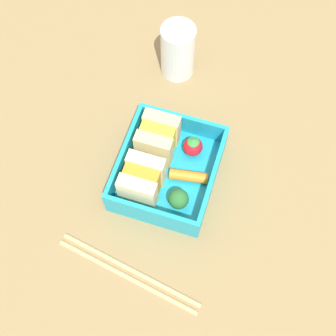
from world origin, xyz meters
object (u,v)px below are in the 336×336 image
object	(u,v)px
sandwich_center_left	(158,138)
drinking_glass	(178,51)
chopstick_pair	(129,273)
broccoli_floret	(179,199)
carrot_stick_far_left	(188,177)
strawberry_far_left	(193,146)
sandwich_left	(142,180)

from	to	relation	value
sandwich_center_left	drinking_glass	bearing A→B (deg)	6.50
chopstick_pair	sandwich_center_left	bearing A→B (deg)	6.10
broccoli_floret	drinking_glass	world-z (taller)	drinking_glass
carrot_stick_far_left	drinking_glass	xyz separation A→B (cm)	(18.99, 7.46, 2.68)
broccoli_floret	drinking_glass	bearing A→B (deg)	17.45
strawberry_far_left	chopstick_pair	xyz separation A→B (cm)	(-19.61, 3.02, -2.41)
chopstick_pair	drinking_glass	world-z (taller)	drinking_glass
carrot_stick_far_left	strawberry_far_left	xyz separation A→B (cm)	(4.61, 0.70, 0.78)
sandwich_center_left	sandwich_left	bearing A→B (deg)	180.00
chopstick_pair	carrot_stick_far_left	bearing A→B (deg)	-13.93
carrot_stick_far_left	chopstick_pair	world-z (taller)	carrot_stick_far_left
sandwich_center_left	carrot_stick_far_left	size ratio (longest dim) A/B	1.03
broccoli_floret	chopstick_pair	distance (cm)	11.81
broccoli_floret	strawberry_far_left	distance (cm)	8.76
chopstick_pair	drinking_glass	bearing A→B (deg)	6.28
sandwich_center_left	chopstick_pair	world-z (taller)	sandwich_center_left
carrot_stick_far_left	strawberry_far_left	world-z (taller)	strawberry_far_left
strawberry_far_left	sandwich_center_left	bearing A→B (deg)	100.77
sandwich_left	strawberry_far_left	xyz separation A→B (cm)	(7.85, -5.02, -1.27)
carrot_stick_far_left	drinking_glass	world-z (taller)	drinking_glass
sandwich_center_left	carrot_stick_far_left	world-z (taller)	sandwich_center_left
sandwich_center_left	broccoli_floret	distance (cm)	9.56
broccoli_floret	drinking_glass	size ratio (longest dim) A/B	0.39
sandwich_left	drinking_glass	xyz separation A→B (cm)	(22.23, 1.75, 0.63)
carrot_stick_far_left	chopstick_pair	size ratio (longest dim) A/B	0.26
sandwich_left	sandwich_center_left	size ratio (longest dim) A/B	1.00
sandwich_center_left	carrot_stick_far_left	xyz separation A→B (cm)	(-3.66, -5.72, -2.05)
sandwich_center_left	drinking_glass	size ratio (longest dim) A/B	0.61
strawberry_far_left	sandwich_left	bearing A→B (deg)	147.43
broccoli_floret	strawberry_far_left	bearing A→B (deg)	3.29
sandwich_left	carrot_stick_far_left	size ratio (longest dim) A/B	1.03
sandwich_left	drinking_glass	size ratio (longest dim) A/B	0.61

